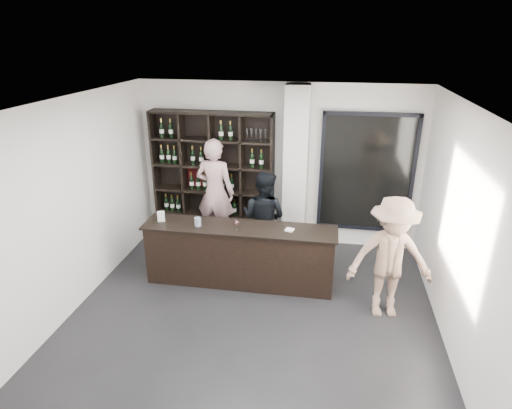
% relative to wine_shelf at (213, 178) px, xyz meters
% --- Properties ---
extents(floor, '(5.00, 5.50, 0.01)m').
position_rel_wine_shelf_xyz_m(floor, '(1.15, -2.57, -1.20)').
color(floor, black).
rests_on(floor, ground).
extents(wine_shelf, '(2.20, 0.35, 2.40)m').
position_rel_wine_shelf_xyz_m(wine_shelf, '(0.00, 0.00, 0.00)').
color(wine_shelf, black).
rests_on(wine_shelf, floor).
extents(structural_column, '(0.40, 0.40, 2.90)m').
position_rel_wine_shelf_xyz_m(structural_column, '(1.50, -0.10, 0.25)').
color(structural_column, silver).
rests_on(structural_column, floor).
extents(glass_panel, '(1.60, 0.08, 2.10)m').
position_rel_wine_shelf_xyz_m(glass_panel, '(2.70, 0.12, 0.20)').
color(glass_panel, black).
rests_on(glass_panel, floor).
extents(tasting_counter, '(2.92, 0.61, 0.96)m').
position_rel_wine_shelf_xyz_m(tasting_counter, '(0.80, -1.47, -0.72)').
color(tasting_counter, black).
rests_on(tasting_counter, floor).
extents(taster_pink, '(0.78, 0.57, 1.97)m').
position_rel_wine_shelf_xyz_m(taster_pink, '(0.07, -0.17, -0.21)').
color(taster_pink, beige).
rests_on(taster_pink, floor).
extents(taster_black, '(0.94, 0.83, 1.60)m').
position_rel_wine_shelf_xyz_m(taster_black, '(1.05, -0.72, -0.40)').
color(taster_black, black).
rests_on(taster_black, floor).
extents(customer, '(1.19, 0.77, 1.74)m').
position_rel_wine_shelf_xyz_m(customer, '(2.95, -1.89, -0.33)').
color(customer, '#92715C').
rests_on(customer, floor).
extents(wine_glass, '(0.09, 0.09, 0.17)m').
position_rel_wine_shelf_xyz_m(wine_glass, '(0.78, -1.56, -0.15)').
color(wine_glass, white).
rests_on(wine_glass, tasting_counter).
extents(spit_cup, '(0.13, 0.13, 0.13)m').
position_rel_wine_shelf_xyz_m(spit_cup, '(0.18, -1.54, -0.17)').
color(spit_cup, silver).
rests_on(spit_cup, tasting_counter).
extents(napkin_stack, '(0.14, 0.14, 0.02)m').
position_rel_wine_shelf_xyz_m(napkin_stack, '(1.55, -1.46, -0.23)').
color(napkin_stack, white).
rests_on(napkin_stack, tasting_counter).
extents(card_stand, '(0.12, 0.08, 0.16)m').
position_rel_wine_shelf_xyz_m(card_stand, '(-0.42, -1.48, -0.16)').
color(card_stand, white).
rests_on(card_stand, tasting_counter).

